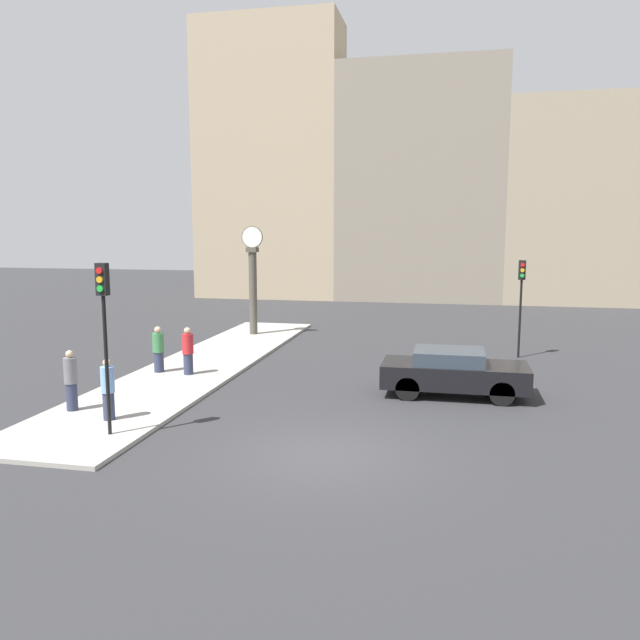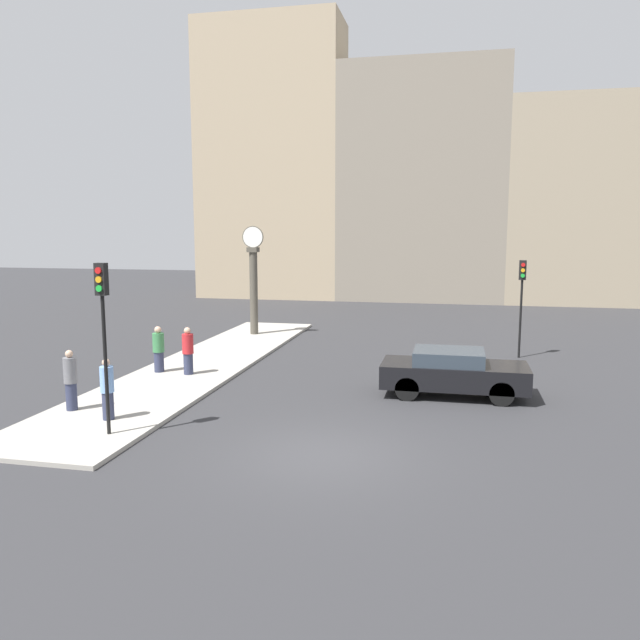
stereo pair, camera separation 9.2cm
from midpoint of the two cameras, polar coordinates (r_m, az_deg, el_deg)
ground_plane at (r=14.36m, az=0.31°, el=-12.18°), size 120.00×120.00×0.00m
sidewalk_corner at (r=23.68m, az=-10.48°, el=-3.98°), size 3.58×20.32×0.11m
building_row at (r=45.93m, az=7.28°, el=12.59°), size 31.95×5.00×19.96m
sedan_car at (r=19.41m, az=12.20°, el=-4.66°), size 4.35×1.88×1.42m
traffic_light_near at (r=15.54m, az=-19.06°, el=0.56°), size 0.26×0.24×4.14m
traffic_light_far at (r=25.58m, az=18.07°, el=2.76°), size 0.26×0.24×3.84m
street_clock at (r=29.53m, az=-6.00°, el=3.42°), size 1.02×0.49×5.08m
pedestrian_blue_stripe at (r=17.15m, az=-18.72°, el=-6.03°), size 0.35×0.35×1.61m
pedestrian_green_hoodie at (r=22.34m, az=-14.43°, el=-2.63°), size 0.40×0.40×1.60m
pedestrian_red_top at (r=21.74m, az=-11.86°, el=-2.80°), size 0.38×0.38×1.62m
pedestrian_grey_jacket at (r=18.37m, az=-21.71°, el=-5.14°), size 0.35×0.35×1.67m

